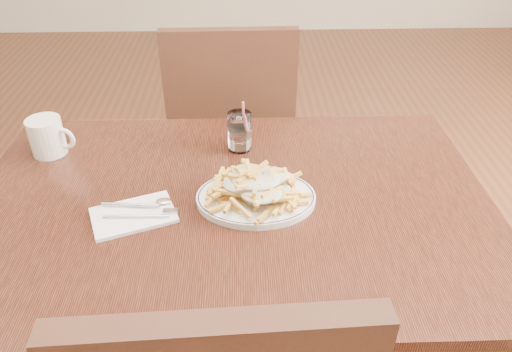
{
  "coord_description": "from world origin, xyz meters",
  "views": [
    {
      "loc": [
        0.03,
        -0.92,
        1.44
      ],
      "look_at": [
        0.06,
        -0.01,
        0.82
      ],
      "focal_mm": 35.0,
      "sensor_mm": 36.0,
      "label": 1
    }
  ],
  "objects_px": {
    "fries_plate": "(256,198)",
    "water_glass": "(240,134)",
    "table": "(232,226)",
    "loaded_fries": "(256,182)",
    "coffee_mug": "(48,137)",
    "chair_far": "(232,129)"
  },
  "relations": [
    {
      "from": "fries_plate",
      "to": "water_glass",
      "type": "distance_m",
      "value": 0.24
    },
    {
      "from": "loaded_fries",
      "to": "water_glass",
      "type": "distance_m",
      "value": 0.24
    },
    {
      "from": "chair_far",
      "to": "loaded_fries",
      "type": "relative_size",
      "value": 3.82
    },
    {
      "from": "loaded_fries",
      "to": "table",
      "type": "bearing_deg",
      "value": 172.85
    },
    {
      "from": "table",
      "to": "fries_plate",
      "type": "distance_m",
      "value": 0.11
    },
    {
      "from": "coffee_mug",
      "to": "chair_far",
      "type": "bearing_deg",
      "value": 46.96
    },
    {
      "from": "fries_plate",
      "to": "coffee_mug",
      "type": "height_order",
      "value": "coffee_mug"
    },
    {
      "from": "loaded_fries",
      "to": "water_glass",
      "type": "height_order",
      "value": "water_glass"
    },
    {
      "from": "water_glass",
      "to": "table",
      "type": "bearing_deg",
      "value": -95.37
    },
    {
      "from": "table",
      "to": "water_glass",
      "type": "distance_m",
      "value": 0.26
    },
    {
      "from": "fries_plate",
      "to": "coffee_mug",
      "type": "xyz_separation_m",
      "value": [
        -0.53,
        0.23,
        0.04
      ]
    },
    {
      "from": "loaded_fries",
      "to": "fries_plate",
      "type": "bearing_deg",
      "value": -135.0
    },
    {
      "from": "chair_far",
      "to": "coffee_mug",
      "type": "xyz_separation_m",
      "value": [
        -0.47,
        -0.5,
        0.26
      ]
    },
    {
      "from": "chair_far",
      "to": "coffee_mug",
      "type": "height_order",
      "value": "chair_far"
    },
    {
      "from": "fries_plate",
      "to": "water_glass",
      "type": "relative_size",
      "value": 2.35
    },
    {
      "from": "water_glass",
      "to": "loaded_fries",
      "type": "bearing_deg",
      "value": -81.41
    },
    {
      "from": "coffee_mug",
      "to": "loaded_fries",
      "type": "bearing_deg",
      "value": -23.19
    },
    {
      "from": "table",
      "to": "fries_plate",
      "type": "relative_size",
      "value": 3.65
    },
    {
      "from": "table",
      "to": "loaded_fries",
      "type": "relative_size",
      "value": 4.83
    },
    {
      "from": "chair_far",
      "to": "water_glass",
      "type": "distance_m",
      "value": 0.56
    },
    {
      "from": "water_glass",
      "to": "coffee_mug",
      "type": "height_order",
      "value": "water_glass"
    },
    {
      "from": "fries_plate",
      "to": "water_glass",
      "type": "height_order",
      "value": "water_glass"
    }
  ]
}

